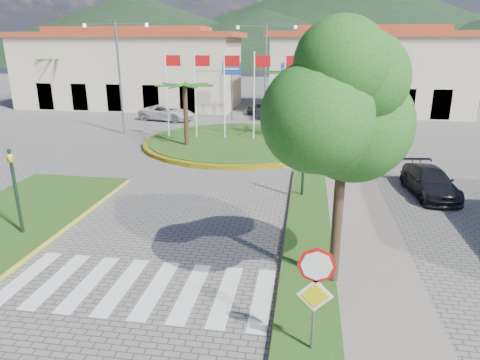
# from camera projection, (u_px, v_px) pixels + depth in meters

# --- Properties ---
(sidewalk_right) EXTENTS (4.00, 28.00, 0.15)m
(sidewalk_right) POSITION_uv_depth(u_px,v_px,m) (362.00, 357.00, 9.28)
(sidewalk_right) COLOR gray
(sidewalk_right) RESTS_ON ground
(verge_right) EXTENTS (1.60, 28.00, 0.18)m
(verge_right) POSITION_uv_depth(u_px,v_px,m) (307.00, 351.00, 9.45)
(verge_right) COLOR #234614
(verge_right) RESTS_ON ground
(crosswalk) EXTENTS (8.00, 3.00, 0.01)m
(crosswalk) POSITION_uv_depth(u_px,v_px,m) (136.00, 287.00, 12.07)
(crosswalk) COLOR silver
(crosswalk) RESTS_ON ground
(roundabout_island) EXTENTS (12.70, 12.70, 6.00)m
(roundabout_island) POSITION_uv_depth(u_px,v_px,m) (238.00, 141.00, 28.93)
(roundabout_island) COLOR yellow
(roundabout_island) RESTS_ON ground
(stop_sign) EXTENTS (0.80, 0.11, 2.65)m
(stop_sign) POSITION_uv_depth(u_px,v_px,m) (315.00, 285.00, 8.88)
(stop_sign) COLOR slate
(stop_sign) RESTS_ON ground
(deciduous_tree) EXTENTS (3.60, 3.60, 6.80)m
(deciduous_tree) POSITION_uv_depth(u_px,v_px,m) (346.00, 102.00, 10.60)
(deciduous_tree) COLOR black
(deciduous_tree) RESTS_ON ground
(traffic_light_left) EXTENTS (0.15, 0.18, 3.20)m
(traffic_light_left) POSITION_uv_depth(u_px,v_px,m) (15.00, 185.00, 14.59)
(traffic_light_left) COLOR black
(traffic_light_left) RESTS_ON ground
(traffic_light_right) EXTENTS (0.15, 0.18, 3.20)m
(traffic_light_right) POSITION_uv_depth(u_px,v_px,m) (304.00, 156.00, 18.32)
(traffic_light_right) COLOR black
(traffic_light_right) RESTS_ON ground
(traffic_light_far) EXTENTS (0.18, 0.15, 3.20)m
(traffic_light_far) POSITION_uv_depth(u_px,v_px,m) (356.00, 109.00, 30.95)
(traffic_light_far) COLOR black
(traffic_light_far) RESTS_ON ground
(direction_sign_west) EXTENTS (1.60, 0.14, 5.20)m
(direction_sign_west) POSITION_uv_depth(u_px,v_px,m) (232.00, 79.00, 36.62)
(direction_sign_west) COLOR slate
(direction_sign_west) RESTS_ON ground
(direction_sign_east) EXTENTS (1.60, 0.14, 5.20)m
(direction_sign_east) POSITION_uv_depth(u_px,v_px,m) (290.00, 80.00, 35.87)
(direction_sign_east) COLOR slate
(direction_sign_east) RESTS_ON ground
(street_lamp_centre) EXTENTS (4.80, 0.16, 8.00)m
(street_lamp_centre) POSITION_uv_depth(u_px,v_px,m) (266.00, 69.00, 34.96)
(street_lamp_centre) COLOR slate
(street_lamp_centre) RESTS_ON ground
(street_lamp_west) EXTENTS (4.80, 0.16, 8.00)m
(street_lamp_west) POSITION_uv_depth(u_px,v_px,m) (119.00, 72.00, 30.81)
(street_lamp_west) COLOR slate
(street_lamp_west) RESTS_ON ground
(building_left) EXTENTS (23.32, 9.54, 8.05)m
(building_left) POSITION_uv_depth(u_px,v_px,m) (131.00, 69.00, 44.89)
(building_left) COLOR beige
(building_left) RESTS_ON ground
(building_right) EXTENTS (19.08, 9.54, 8.05)m
(building_right) POSITION_uv_depth(u_px,v_px,m) (366.00, 71.00, 41.32)
(building_right) COLOR beige
(building_right) RESTS_ON ground
(hill_far_west) EXTENTS (140.00, 140.00, 22.00)m
(hill_far_west) POSITION_uv_depth(u_px,v_px,m) (134.00, 28.00, 144.62)
(hill_far_west) COLOR black
(hill_far_west) RESTS_ON ground
(hill_far_mid) EXTENTS (180.00, 180.00, 30.00)m
(hill_far_mid) POSITION_uv_depth(u_px,v_px,m) (342.00, 17.00, 151.78)
(hill_far_mid) COLOR black
(hill_far_mid) RESTS_ON ground
(hill_near_back) EXTENTS (110.00, 110.00, 16.00)m
(hill_near_back) POSITION_uv_depth(u_px,v_px,m) (263.00, 37.00, 129.47)
(hill_near_back) COLOR black
(hill_near_back) RESTS_ON ground
(white_van) EXTENTS (5.21, 3.19, 1.35)m
(white_van) POSITION_uv_depth(u_px,v_px,m) (167.00, 113.00, 37.42)
(white_van) COLOR #B9B9BB
(white_van) RESTS_ON ground
(car_dark_a) EXTENTS (3.47, 1.85, 1.12)m
(car_dark_a) POSITION_uv_depth(u_px,v_px,m) (265.00, 109.00, 40.24)
(car_dark_a) COLOR black
(car_dark_a) RESTS_ON ground
(car_dark_b) EXTENTS (4.10, 2.05, 1.29)m
(car_dark_b) POSITION_uv_depth(u_px,v_px,m) (278.00, 113.00, 37.42)
(car_dark_b) COLOR black
(car_dark_b) RESTS_ON ground
(car_side_right) EXTENTS (2.16, 4.35, 1.22)m
(car_side_right) POSITION_uv_depth(u_px,v_px,m) (430.00, 182.00, 19.20)
(car_side_right) COLOR black
(car_side_right) RESTS_ON ground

